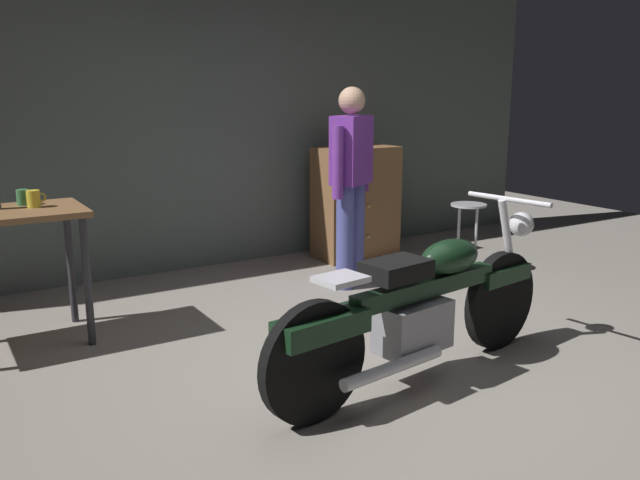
{
  "coord_description": "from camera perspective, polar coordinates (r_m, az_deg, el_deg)",
  "views": [
    {
      "loc": [
        -2.27,
        -3.04,
        1.66
      ],
      "look_at": [
        0.03,
        0.7,
        0.65
      ],
      "focal_mm": 37.19,
      "sensor_mm": 36.0,
      "label": 1
    }
  ],
  "objects": [
    {
      "name": "motorcycle",
      "position": [
        3.83,
        8.77,
        -5.59
      ],
      "size": [
        2.18,
        0.68,
        1.0
      ],
      "rotation": [
        0.0,
        0.0,
        0.14
      ],
      "color": "black",
      "rests_on": "ground_plane"
    },
    {
      "name": "mug_yellow_tall",
      "position": [
        4.69,
        -23.4,
        3.28
      ],
      "size": [
        0.12,
        0.08,
        0.11
      ],
      "color": "yellow",
      "rests_on": "workbench"
    },
    {
      "name": "person_standing",
      "position": [
        5.53,
        2.7,
        5.31
      ],
      "size": [
        0.51,
        0.38,
        1.67
      ],
      "rotation": [
        0.0,
        0.0,
        3.65
      ],
      "color": "#4D539E",
      "rests_on": "ground_plane"
    },
    {
      "name": "shop_stool",
      "position": [
        6.15,
        12.61,
        1.75
      ],
      "size": [
        0.32,
        0.32,
        0.64
      ],
      "color": "#B2B2B7",
      "rests_on": "ground_plane"
    },
    {
      "name": "back_wall",
      "position": [
        6.26,
        -10.55,
        11.74
      ],
      "size": [
        8.0,
        0.12,
        3.1
      ],
      "primitive_type": "cube",
      "color": "#56605B",
      "rests_on": "ground_plane"
    },
    {
      "name": "wooden_dresser",
      "position": [
        6.59,
        3.09,
        3.24
      ],
      "size": [
        0.8,
        0.47,
        1.1
      ],
      "color": "brown",
      "rests_on": "ground_plane"
    },
    {
      "name": "ground_plane",
      "position": [
        4.14,
        4.86,
        -10.73
      ],
      "size": [
        12.0,
        12.0,
        0.0
      ],
      "primitive_type": "plane",
      "color": "gray"
    },
    {
      "name": "mug_green_speckled",
      "position": [
        4.82,
        -24.16,
        3.38
      ],
      "size": [
        0.12,
        0.08,
        0.1
      ],
      "color": "#3D7F4C",
      "rests_on": "workbench"
    }
  ]
}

